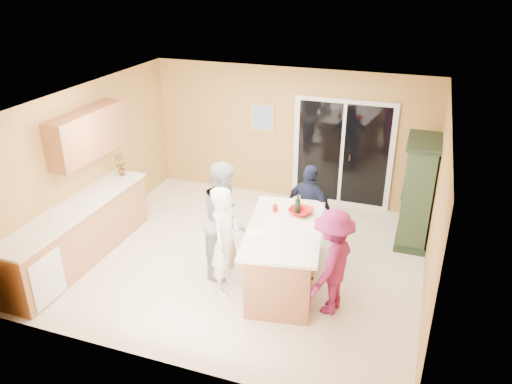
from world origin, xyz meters
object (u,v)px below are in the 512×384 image
(woman_white, at_px, (226,241))
(woman_magenta, at_px, (332,262))
(kitchen_island, at_px, (284,259))
(woman_grey, at_px, (225,218))
(woman_navy, at_px, (309,209))
(green_hutch, at_px, (417,194))

(woman_white, bearing_deg, woman_magenta, -85.75)
(kitchen_island, xyz_separation_m, woman_magenta, (0.74, -0.29, 0.29))
(woman_white, relative_size, woman_grey, 0.92)
(kitchen_island, relative_size, woman_navy, 1.35)
(woman_grey, bearing_deg, woman_navy, -55.42)
(green_hutch, bearing_deg, woman_white, -136.23)
(green_hutch, distance_m, woman_grey, 3.23)
(woman_white, bearing_deg, green_hutch, -43.95)
(green_hutch, height_order, woman_grey, green_hutch)
(woman_magenta, bearing_deg, kitchen_island, -98.76)
(woman_navy, relative_size, woman_magenta, 1.00)
(woman_white, relative_size, woman_magenta, 1.08)
(woman_white, distance_m, woman_grey, 0.54)
(green_hutch, height_order, woman_white, green_hutch)
(kitchen_island, distance_m, woman_magenta, 0.85)
(woman_white, xyz_separation_m, woman_magenta, (1.50, 0.05, -0.06))
(green_hutch, distance_m, woman_white, 3.38)
(kitchen_island, bearing_deg, woman_white, -164.77)
(green_hutch, xyz_separation_m, woman_navy, (-1.60, -0.88, -0.14))
(kitchen_island, bearing_deg, woman_magenta, -30.69)
(green_hutch, height_order, woman_magenta, green_hutch)
(green_hutch, xyz_separation_m, woman_white, (-2.44, -2.34, -0.07))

